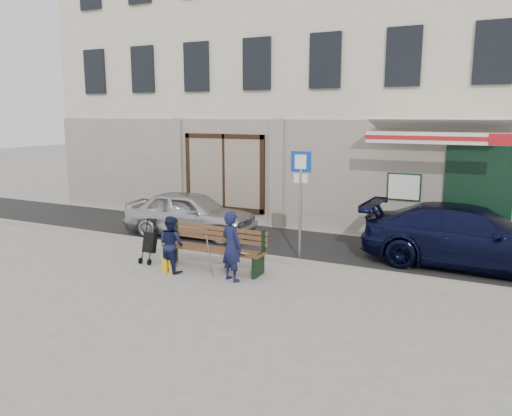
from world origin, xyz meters
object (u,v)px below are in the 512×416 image
Objects in this scene: car_navy at (471,237)px; man at (232,246)px; woman at (171,244)px; stroller at (150,243)px; parking_sign at (301,189)px; bench at (211,248)px; car_silver at (191,213)px.

car_navy is 3.27× the size of man.
man is 1.46m from woman.
car_navy is 6.58m from woman.
man reaches higher than stroller.
bench is (-1.51, -1.46, -1.23)m from parking_sign.
man is at bearing -140.88° from car_silver.
car_navy reaches higher than woman.
stroller is at bearing 114.48° from car_navy.
parking_sign is 1.06× the size of bench.
man is 1.44× the size of stroller.
stroller is at bearing -171.80° from bench.
stroller is (-2.30, 0.28, -0.28)m from man.
car_navy is 3.91m from parking_sign.
car_silver is 2.58× the size of man.
car_navy is at bearing 27.36° from bench.
car_silver reaches higher than bench.
car_navy is 1.97× the size of bench.
car_navy is at bearing -93.98° from car_silver.
parking_sign is 3.67m from stroller.
bench is 0.97m from man.
woman is (-1.45, -0.06, -0.11)m from man.
woman is at bearing -141.67° from parking_sign.
car_navy reaches higher than car_silver.
stroller reaches higher than bench.
woman reaches higher than bench.
car_silver is at bearing -49.35° from woman.
parking_sign is (-3.59, -1.18, 1.00)m from car_navy.
parking_sign is at bearing 109.24° from car_navy.
bench is (2.09, -2.35, -0.18)m from car_silver.
parking_sign is at bearing 44.06° from bench.
parking_sign is 1.76× the size of man.
parking_sign reaches higher than car_silver.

